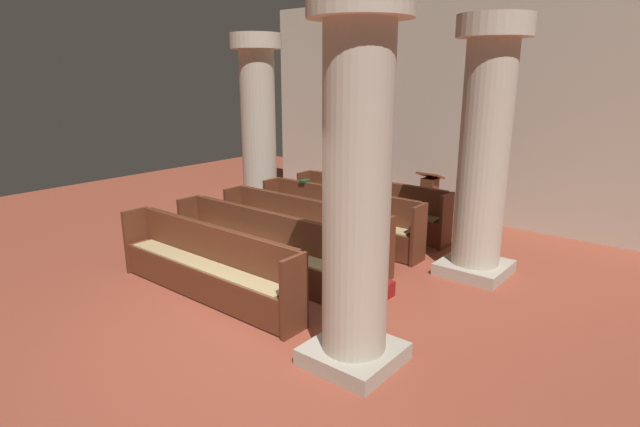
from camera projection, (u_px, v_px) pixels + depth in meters
ground_plane at (247, 319)px, 6.33m from camera, size 19.20×19.20×0.00m
back_wall at (464, 110)px, 10.27m from camera, size 10.00×0.16×4.50m
pew_row_0 at (369, 205)px, 9.81m from camera, size 3.31×0.47×0.98m
pew_row_1 at (338, 216)px, 9.07m from camera, size 3.31×0.46×0.98m
pew_row_2 at (302, 228)px, 8.33m from camera, size 3.31×0.46×0.98m
pew_row_3 at (259, 243)px, 7.59m from camera, size 3.31×0.47×0.98m
pew_row_4 at (206, 262)px, 6.84m from camera, size 3.31×0.46×0.98m
pillar_aisle_side at (485, 147)px, 7.28m from camera, size 1.04×1.04×3.74m
pillar_far_side at (258, 125)px, 10.52m from camera, size 1.04×1.04×3.74m
pillar_aisle_rear at (357, 183)px, 4.89m from camera, size 0.98×0.98×3.74m
lectern at (429, 202)px, 10.23m from camera, size 0.48×0.45×1.08m
hymn_book at (305, 181)px, 9.65m from camera, size 0.13×0.21×0.04m
kneeler_box_red at (377, 288)px, 7.01m from camera, size 0.42×0.27×0.22m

